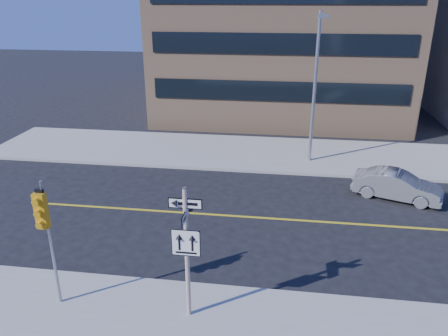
# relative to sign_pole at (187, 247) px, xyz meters

# --- Properties ---
(ground) EXTENTS (120.00, 120.00, 0.00)m
(ground) POSITION_rel_sign_pole_xyz_m (0.00, 2.51, -2.44)
(ground) COLOR black
(ground) RESTS_ON ground
(sign_pole) EXTENTS (0.92, 0.92, 4.06)m
(sign_pole) POSITION_rel_sign_pole_xyz_m (0.00, 0.00, 0.00)
(sign_pole) COLOR white
(sign_pole) RESTS_ON near_sidewalk
(traffic_signal) EXTENTS (0.32, 0.45, 4.00)m
(traffic_signal) POSITION_rel_sign_pole_xyz_m (-4.00, -0.15, 0.59)
(traffic_signal) COLOR gray
(traffic_signal) RESTS_ON near_sidewalk
(parked_car_b) EXTENTS (2.64, 4.18, 1.30)m
(parked_car_b) POSITION_rel_sign_pole_xyz_m (7.81, 9.33, -1.79)
(parked_car_b) COLOR slate
(parked_car_b) RESTS_ON ground
(streetlight_a) EXTENTS (0.55, 2.25, 8.00)m
(streetlight_a) POSITION_rel_sign_pole_xyz_m (4.00, 13.27, 2.32)
(streetlight_a) COLOR gray
(streetlight_a) RESTS_ON far_sidewalk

